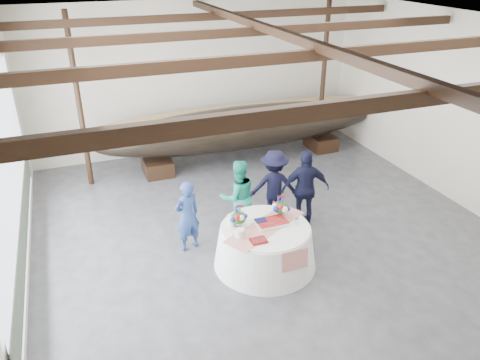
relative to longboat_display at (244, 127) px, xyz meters
name	(u,v)px	position (x,y,z in m)	size (l,w,h in m)	color
floor	(279,247)	(-0.96, -4.57, -1.05)	(10.00, 12.00, 0.01)	#3D3D42
wall_back	(197,78)	(-0.96, 1.43, 1.20)	(10.00, 0.02, 4.50)	silver
wall_left	(0,193)	(-5.96, -4.57, 1.20)	(0.02, 12.00, 4.50)	silver
ceiling	(289,29)	(-0.96, -4.57, 3.45)	(10.00, 12.00, 0.01)	white
pavilion_structure	(270,50)	(-0.96, -3.78, 2.95)	(9.80, 11.76, 4.50)	black
open_bay	(12,189)	(-5.91, -3.57, 0.78)	(0.03, 7.00, 3.20)	silver
longboat_display	(244,127)	(0.00, 0.00, 0.00)	(8.76, 1.75, 1.64)	black
banquet_table	(265,246)	(-1.50, -5.00, -0.61)	(2.05, 2.05, 0.88)	white
tabletop_items	(260,217)	(-1.56, -4.85, -0.02)	(1.93, 1.39, 0.40)	red
guest_woman_blue	(187,216)	(-2.78, -3.91, -0.26)	(0.58, 0.38, 1.58)	navy
guest_woman_teal	(238,197)	(-1.56, -3.63, -0.19)	(0.83, 0.65, 1.72)	#1E9B7F
guest_man_left	(274,186)	(-0.61, -3.45, -0.18)	(1.12, 0.64, 1.74)	black
guest_man_right	(305,189)	(-0.05, -3.92, -0.13)	(1.08, 0.45, 1.84)	black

